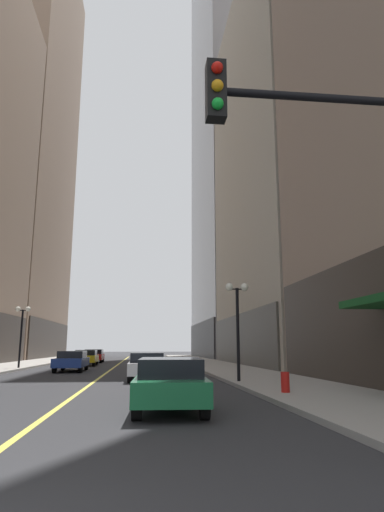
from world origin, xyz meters
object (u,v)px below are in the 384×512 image
at_px(traffic_light_near_right, 367,193).
at_px(street_lamp_right_mid, 237,309).
at_px(fire_hydrant_right, 285,384).
at_px(car_green, 170,381).
at_px(street_lamp_left_far, 22,323).
at_px(car_white, 147,365).
at_px(car_yellow, 86,357).
at_px(car_blue, 72,360).
at_px(car_red, 94,355).

relative_size(traffic_light_near_right, street_lamp_right_mid, 1.28).
bearing_deg(traffic_light_near_right, street_lamp_right_mid, 85.63).
bearing_deg(fire_hydrant_right, car_green, -147.02).
bearing_deg(street_lamp_right_mid, street_lamp_left_far, 133.74).
xyz_separation_m(car_green, fire_hydrant_right, (3.94, 2.55, -0.32)).
height_order(street_lamp_left_far, fire_hydrant_right, street_lamp_left_far).
height_order(car_white, car_yellow, same).
height_order(car_blue, traffic_light_near_right, traffic_light_near_right).
height_order(car_red, traffic_light_near_right, traffic_light_near_right).
height_order(car_white, car_red, same).
bearing_deg(street_lamp_left_far, car_blue, -28.66).
bearing_deg(car_white, car_blue, 119.81).
relative_size(car_green, traffic_light_near_right, 0.85).
bearing_deg(street_lamp_left_far, traffic_light_near_right, -66.57).
distance_m(car_yellow, fire_hydrant_right, 26.46).
xyz_separation_m(car_green, street_lamp_left_far, (-9.36, 20.79, 2.54)).
height_order(car_white, car_blue, same).
height_order(car_yellow, car_red, same).
bearing_deg(street_lamp_right_mid, car_green, -114.87).
bearing_deg(car_yellow, car_red, 90.83).
bearing_deg(street_lamp_left_far, car_green, -65.75).
xyz_separation_m(car_white, traffic_light_near_right, (2.92, -16.45, 3.03)).
bearing_deg(car_white, car_yellow, 106.36).
relative_size(street_lamp_right_mid, fire_hydrant_right, 5.54).
relative_size(car_green, car_white, 1.16).
height_order(car_white, street_lamp_left_far, street_lamp_left_far).
xyz_separation_m(car_white, car_red, (-5.13, 24.30, 0.00)).
bearing_deg(car_yellow, traffic_light_near_right, -76.68).
relative_size(car_yellow, car_red, 0.89).
distance_m(car_white, traffic_light_near_right, 16.98).
xyz_separation_m(car_white, street_lamp_left_far, (-8.83, 10.67, 2.54)).
xyz_separation_m(car_white, street_lamp_right_mid, (3.97, -2.71, 2.54)).
bearing_deg(car_white, street_lamp_left_far, 129.62).
height_order(car_white, fire_hydrant_right, car_white).
distance_m(car_white, street_lamp_left_far, 14.08).
bearing_deg(car_red, street_lamp_right_mid, -71.38).
bearing_deg(car_green, street_lamp_right_mid, 65.13).
height_order(car_yellow, street_lamp_right_mid, street_lamp_right_mid).
distance_m(street_lamp_left_far, fire_hydrant_right, 22.75).
bearing_deg(street_lamp_left_far, car_red, 74.83).
height_order(car_red, fire_hydrant_right, car_red).
bearing_deg(car_blue, car_green, -73.81).
distance_m(car_white, street_lamp_right_mid, 5.44).
bearing_deg(street_lamp_right_mid, car_blue, 128.26).
height_order(car_green, traffic_light_near_right, traffic_light_near_right).
height_order(car_green, car_red, same).
relative_size(car_white, car_red, 0.92).
bearing_deg(car_blue, car_red, 90.95).
relative_size(car_white, traffic_light_near_right, 0.74).
height_order(car_green, car_white, same).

